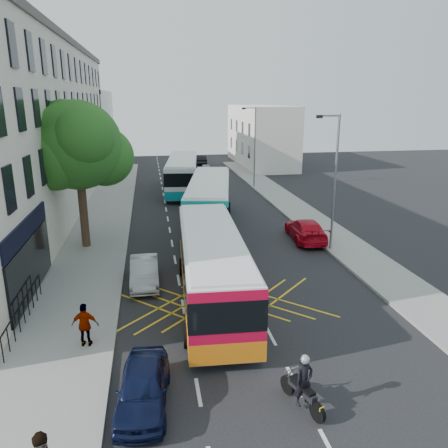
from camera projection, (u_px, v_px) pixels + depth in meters
name	position (u px, v px, depth m)	size (l,w,h in m)	color
ground	(295.00, 381.00, 14.40)	(120.00, 120.00, 0.00)	black
pavement_left	(87.00, 247.00, 27.21)	(5.00, 70.00, 0.15)	gray
pavement_right	(329.00, 234.00, 29.80)	(3.00, 70.00, 0.15)	gray
terrace_main	(21.00, 128.00, 33.44)	(8.30, 45.00, 13.50)	beige
terrace_far	(80.00, 127.00, 62.82)	(8.00, 20.00, 10.00)	silver
building_right	(261.00, 135.00, 60.52)	(6.00, 18.00, 8.00)	silver
street_tree	(77.00, 146.00, 25.44)	(6.30, 5.70, 8.80)	#382619
lamp_near	(334.00, 176.00, 25.48)	(1.45, 0.15, 8.00)	slate
lamp_far	(254.00, 143.00, 44.42)	(1.45, 0.15, 8.00)	slate
railings	(24.00, 311.00, 17.65)	(0.08, 5.60, 1.14)	black
bus_near	(212.00, 266.00, 19.72)	(3.26, 11.56, 3.22)	silver
bus_mid	(209.00, 202.00, 31.53)	(4.95, 12.41, 3.41)	silver
bus_far	(182.00, 174.00, 43.18)	(4.11, 12.18, 3.36)	silver
motorbike	(303.00, 383.00, 12.98)	(0.84, 1.95, 1.80)	black
parked_car_blue	(143.00, 387.00, 13.14)	(1.50, 3.74, 1.27)	black
parked_car_silver	(144.00, 272.00, 21.82)	(1.36, 3.91, 1.29)	#9D9FA5
red_hatchback	(306.00, 230.00, 28.56)	(1.96, 4.83, 1.40)	red
distant_car_grey	(189.00, 170.00, 52.12)	(2.30, 4.99, 1.39)	#45484E
distant_car_silver	(206.00, 168.00, 54.08)	(1.39, 3.45, 1.17)	#939499
distant_car_dark	(200.00, 160.00, 61.44)	(1.39, 3.97, 1.31)	black
pedestrian_far	(85.00, 325.00, 16.01)	(0.99, 0.41, 1.68)	gray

